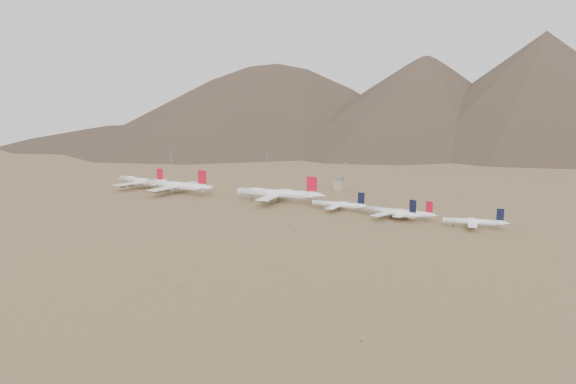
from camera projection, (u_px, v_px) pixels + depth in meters
The scene contains 16 objects.
ground at pixel (230, 208), 417.35m from camera, with size 3000.00×3000.00×0.00m, color olive.
mountain_ridge at pixel (500, 66), 1146.91m from camera, with size 4400.00×1000.00×300.00m.
widebody_west at pixel (142, 181), 507.96m from camera, with size 69.12×53.58×20.57m.
widebody_centre at pixel (176, 185), 480.01m from camera, with size 75.01×57.66×22.27m.
widebody_east at pixel (277, 193), 437.60m from camera, with size 73.46×57.65×22.12m.
narrowbody_a at pixel (340, 205), 405.38m from camera, with size 45.14×32.61×14.91m.
narrowbody_b at pixel (391, 212), 377.47m from camera, with size 45.81×33.71×15.37m.
narrowbody_c at pixel (408, 213), 377.74m from camera, with size 41.66×29.81×13.74m.
narrowbody_d at pixel (475, 222), 350.01m from camera, with size 39.75×29.41×13.45m.
control_tower at pixel (339, 184), 501.28m from camera, with size 8.00×8.00×12.00m.
mast_far_west at pixel (171, 162), 606.26m from camera, with size 2.00×0.60×25.70m.
mast_west at pixel (267, 167), 556.97m from camera, with size 2.00×0.60×25.70m.
mast_centre at pixel (345, 176), 491.31m from camera, with size 2.00×0.60×25.70m.
mast_east at pixel (464, 181), 458.86m from camera, with size 2.00×0.60×25.70m.
mast_far_east at pixel (569, 190), 412.58m from camera, with size 2.00×0.60×25.70m.
desert_scrub at pixel (93, 228), 352.00m from camera, with size 438.99×163.88×0.90m.
Camera 1 is at (253.82, -324.94, 78.60)m, focal length 35.00 mm.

